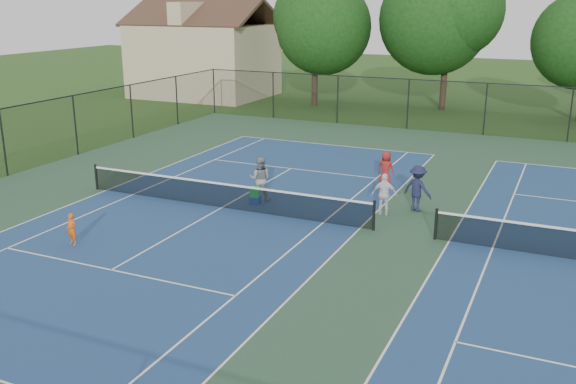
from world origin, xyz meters
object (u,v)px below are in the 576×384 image
at_px(tree_back_b, 448,14).
at_px(bystander_c, 386,169).
at_px(clapboard_house, 204,57).
at_px(bystander_b, 417,189).
at_px(ball_crate, 255,200).
at_px(child_player, 72,229).
at_px(instructor, 260,179).
at_px(tree_back_a, 315,21).
at_px(bystander_a, 384,194).
at_px(ball_hopper, 255,192).

bearing_deg(tree_back_b, bystander_c, -85.04).
distance_m(clapboard_house, bystander_b, 31.97).
height_order(clapboard_house, ball_crate, clapboard_house).
bearing_deg(bystander_c, ball_crate, 55.27).
bearing_deg(ball_crate, child_player, -118.55).
relative_size(instructor, bystander_b, 1.00).
distance_m(bystander_b, bystander_c, 3.40).
bearing_deg(instructor, child_player, 48.12).
distance_m(bystander_c, ball_crate, 5.95).
bearing_deg(ball_crate, clapboard_house, 125.13).
xyz_separation_m(child_player, instructor, (3.36, 6.71, 0.35)).
bearing_deg(child_player, clapboard_house, 122.43).
distance_m(tree_back_a, bystander_b, 25.39).
relative_size(child_player, bystander_a, 0.68).
height_order(clapboard_house, child_player, clapboard_house).
bearing_deg(tree_back_b, clapboard_house, -176.99).
relative_size(bystander_b, bystander_c, 1.16).
height_order(child_player, ball_hopper, child_player).
xyz_separation_m(child_player, ball_hopper, (3.38, 6.21, -0.04)).
bearing_deg(bystander_b, clapboard_house, -25.92).
height_order(tree_back_a, clapboard_house, tree_back_a).
xyz_separation_m(tree_back_a, ball_hopper, (6.92, -23.05, -5.56)).
relative_size(bystander_a, ball_crate, 4.29).
distance_m(child_player, bystander_c, 12.92).
height_order(tree_back_a, tree_back_b, tree_back_b).
height_order(tree_back_a, ball_crate, tree_back_a).
distance_m(tree_back_a, child_player, 29.99).
height_order(bystander_b, bystander_c, bystander_b).
height_order(tree_back_b, bystander_b, tree_back_b).
xyz_separation_m(instructor, bystander_b, (5.88, 1.23, -0.00)).
distance_m(bystander_a, bystander_b, 1.35).
height_order(bystander_b, ball_crate, bystander_b).
relative_size(tree_back_a, bystander_c, 6.09).
bearing_deg(bystander_c, ball_hopper, 55.27).
bearing_deg(ball_hopper, bystander_a, 9.59).
height_order(child_player, ball_crate, child_player).
distance_m(child_player, bystander_b, 12.19).
bearing_deg(tree_back_b, bystander_a, -83.43).
bearing_deg(instructor, tree_back_b, -110.22).
height_order(clapboard_house, bystander_c, clapboard_house).
relative_size(ball_crate, ball_hopper, 0.91).
height_order(child_player, bystander_b, bystander_b).
relative_size(instructor, ball_hopper, 4.39).
distance_m(bystander_b, ball_hopper, 6.12).
xyz_separation_m(child_player, bystander_a, (8.25, 7.03, 0.25)).
bearing_deg(tree_back_b, bystander_b, -80.79).
distance_m(child_player, ball_crate, 7.08).
distance_m(clapboard_house, bystander_a, 31.94).
bearing_deg(tree_back_b, instructor, -94.89).
relative_size(tree_back_a, instructor, 5.24).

